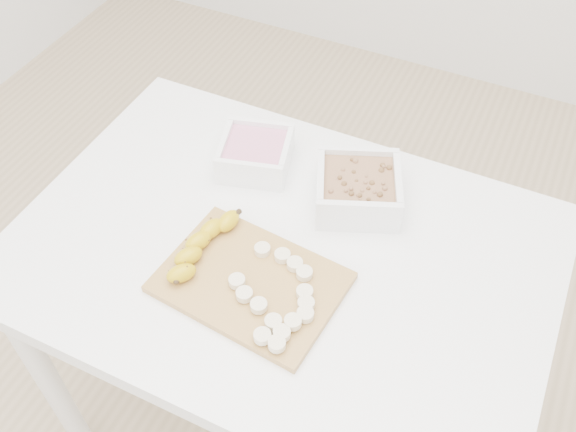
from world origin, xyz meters
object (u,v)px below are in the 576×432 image
at_px(bowl_yogurt, 256,153).
at_px(cutting_board, 251,282).
at_px(banana, 201,246).
at_px(table, 282,279).
at_px(bowl_granola, 358,188).

distance_m(bowl_yogurt, cutting_board, 0.31).
xyz_separation_m(bowl_yogurt, banana, (0.02, -0.26, -0.00)).
height_order(cutting_board, banana, banana).
height_order(table, cutting_board, cutting_board).
bearing_deg(table, bowl_granola, 63.78).
xyz_separation_m(bowl_yogurt, bowl_granola, (0.23, -0.01, 0.00)).
relative_size(bowl_granola, banana, 1.12).
bearing_deg(banana, bowl_granola, 68.55).
bearing_deg(cutting_board, banana, 170.74).
distance_m(table, banana, 0.19).
bearing_deg(cutting_board, bowl_granola, 70.22).
height_order(table, bowl_yogurt, bowl_yogurt).
bearing_deg(bowl_granola, table, -116.22).
distance_m(bowl_granola, cutting_board, 0.29).
distance_m(cutting_board, banana, 0.11).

